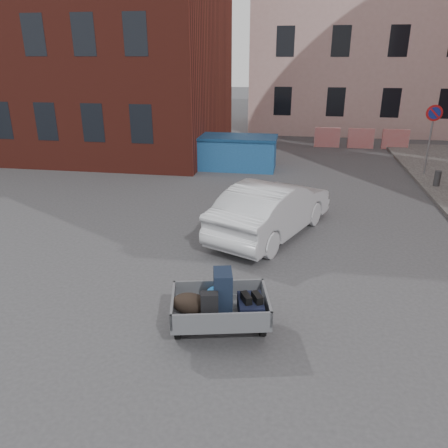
# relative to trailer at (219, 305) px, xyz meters

# --- Properties ---
(ground) EXTENTS (120.00, 120.00, 0.00)m
(ground) POSITION_rel_trailer_xyz_m (0.11, 2.15, -0.61)
(ground) COLOR #38383A
(ground) RESTS_ON ground
(building_pink) EXTENTS (16.00, 8.00, 14.00)m
(building_pink) POSITION_rel_trailer_xyz_m (6.11, 24.15, 6.39)
(building_pink) COLOR #C49D97
(building_pink) RESTS_ON ground
(far_building) EXTENTS (6.00, 6.00, 8.00)m
(far_building) POSITION_rel_trailer_xyz_m (-19.89, 24.15, 3.39)
(far_building) COLOR maroon
(far_building) RESTS_ON ground
(no_parking_sign) EXTENTS (0.60, 0.09, 2.65)m
(no_parking_sign) POSITION_rel_trailer_xyz_m (6.11, 11.64, 1.41)
(no_parking_sign) COLOR gray
(no_parking_sign) RESTS_ON sidewalk
(barriers) EXTENTS (4.70, 0.18, 1.00)m
(barriers) POSITION_rel_trailer_xyz_m (4.31, 17.15, -0.11)
(barriers) COLOR red
(barriers) RESTS_ON ground
(trailer) EXTENTS (1.80, 1.94, 1.20)m
(trailer) POSITION_rel_trailer_xyz_m (0.00, 0.00, 0.00)
(trailer) COLOR black
(trailer) RESTS_ON ground
(dumpster) EXTENTS (3.27, 1.69, 1.37)m
(dumpster) POSITION_rel_trailer_xyz_m (-1.36, 11.76, 0.08)
(dumpster) COLOR #1E538F
(dumpster) RESTS_ON ground
(silver_car) EXTENTS (3.19, 4.65, 1.45)m
(silver_car) POSITION_rel_trailer_xyz_m (0.56, 4.72, 0.12)
(silver_car) COLOR #B8BBC0
(silver_car) RESTS_ON ground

